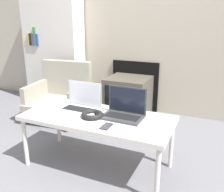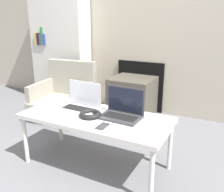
% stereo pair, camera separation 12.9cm
% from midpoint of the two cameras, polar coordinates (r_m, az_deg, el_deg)
% --- Properties ---
extents(ground_plane, '(14.00, 14.00, 0.00)m').
position_cam_midpoint_polar(ground_plane, '(2.07, -6.70, -19.87)').
color(ground_plane, slate).
extents(wall_back, '(7.00, 0.08, 2.60)m').
position_cam_midpoint_polar(wall_back, '(3.36, 11.44, 17.78)').
color(wall_back, '#B7AD99').
rests_on(wall_back, ground_plane).
extents(table, '(1.25, 0.56, 0.47)m').
position_cam_midpoint_polar(table, '(2.10, -2.02, -5.50)').
color(table, silver).
rests_on(table, ground_plane).
extents(laptop_left, '(0.34, 0.23, 0.24)m').
position_cam_midpoint_polar(laptop_left, '(2.23, -5.52, -1.60)').
color(laptop_left, silver).
rests_on(laptop_left, table).
extents(laptop_right, '(0.34, 0.23, 0.24)m').
position_cam_midpoint_polar(laptop_right, '(2.05, 4.13, -3.32)').
color(laptop_right, '#38383D').
rests_on(laptop_right, table).
extents(headphones, '(0.18, 0.18, 0.04)m').
position_cam_midpoint_polar(headphones, '(2.06, -3.17, -4.22)').
color(headphones, black).
rests_on(headphones, table).
extents(phone, '(0.06, 0.12, 0.01)m').
position_cam_midpoint_polar(phone, '(1.88, -0.16, -6.93)').
color(phone, '#333338').
rests_on(phone, table).
extents(tv, '(0.53, 0.52, 0.51)m').
position_cam_midpoint_polar(tv, '(3.28, 5.80, -0.24)').
color(tv, '#4C473D').
rests_on(tv, ground_plane).
extents(armchair, '(0.74, 0.72, 0.72)m').
position_cam_midpoint_polar(armchair, '(3.28, -9.31, 1.19)').
color(armchair, gray).
rests_on(armchair, ground_plane).
extents(bookshelf, '(0.88, 0.32, 1.57)m').
position_cam_midpoint_polar(bookshelf, '(3.86, -10.66, 10.29)').
color(bookshelf, silver).
rests_on(bookshelf, ground_plane).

